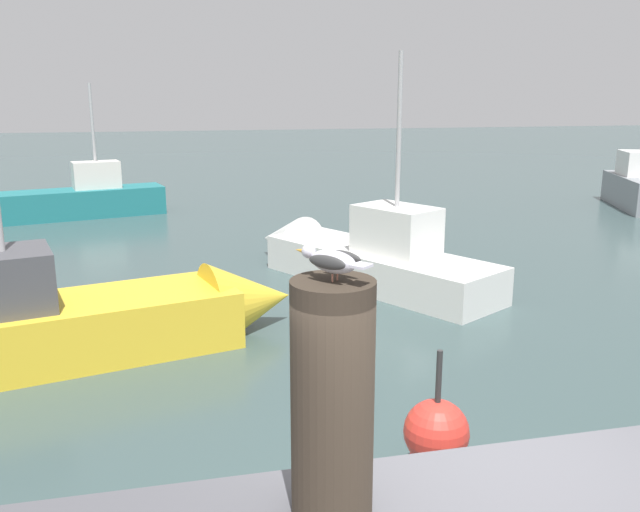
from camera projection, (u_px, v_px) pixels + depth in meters
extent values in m
cylinder|color=#382D23|center=(332.00, 401.00, 3.01)|extent=(0.38, 0.38, 1.13)
cylinder|color=tan|center=(337.00, 276.00, 2.88)|extent=(0.01, 0.01, 0.04)
cylinder|color=tan|center=(332.00, 278.00, 2.85)|extent=(0.01, 0.01, 0.04)
ellipsoid|color=silver|center=(333.00, 262.00, 2.86)|extent=(0.22, 0.23, 0.10)
sphere|color=silver|center=(309.00, 251.00, 2.93)|extent=(0.06, 0.06, 0.06)
cone|color=gold|center=(299.00, 250.00, 2.96)|extent=(0.04, 0.05, 0.02)
cube|color=silver|center=(361.00, 266.00, 2.77)|extent=(0.11, 0.10, 0.01)
ellipsoid|color=#383838|center=(343.00, 257.00, 2.89)|extent=(0.15, 0.17, 0.06)
ellipsoid|color=#383838|center=(327.00, 262.00, 2.80)|extent=(0.15, 0.17, 0.06)
cube|color=#1E7075|center=(72.00, 204.00, 18.49)|extent=(5.07, 2.32, 0.78)
cube|color=silver|center=(96.00, 175.00, 18.62)|extent=(1.38, 0.94, 0.75)
cylinder|color=#A5A5A8|center=(92.00, 123.00, 18.28)|extent=(0.08, 0.08, 2.12)
cube|color=gray|center=(637.00, 192.00, 20.05)|extent=(2.17, 3.60, 0.95)
cube|color=white|center=(636.00, 163.00, 20.16)|extent=(1.19, 1.43, 0.73)
cube|color=yellow|center=(53.00, 333.00, 8.56)|extent=(4.91, 2.51, 0.78)
cone|color=yellow|center=(250.00, 301.00, 9.75)|extent=(1.52, 1.52, 1.25)
cube|color=#47474C|center=(5.00, 281.00, 8.17)|extent=(1.29, 1.27, 0.75)
cube|color=silver|center=(378.00, 268.00, 12.00)|extent=(3.51, 4.70, 0.65)
cone|color=silver|center=(283.00, 242.00, 13.88)|extent=(1.70, 1.70, 1.24)
cube|color=white|center=(396.00, 230.00, 11.54)|extent=(1.48, 1.65, 0.84)
cylinder|color=#A5A5A8|center=(399.00, 131.00, 11.13)|extent=(0.08, 0.08, 2.57)
cylinder|color=red|center=(434.00, 475.00, 5.75)|extent=(0.44, 0.44, 0.35)
sphere|color=red|center=(436.00, 432.00, 5.65)|extent=(0.56, 0.56, 0.56)
cylinder|color=#2D2D2D|center=(439.00, 379.00, 5.54)|extent=(0.05, 0.05, 0.50)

